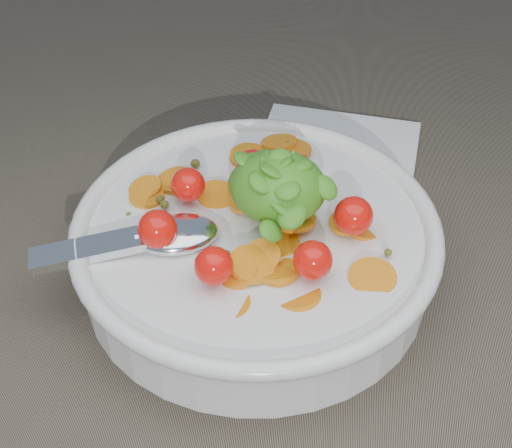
{
  "coord_description": "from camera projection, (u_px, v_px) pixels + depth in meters",
  "views": [
    {
      "loc": [
        0.05,
        -0.41,
        0.45
      ],
      "look_at": [
        0.01,
        0.03,
        0.06
      ],
      "focal_mm": 55.0,
      "sensor_mm": 36.0,
      "label": 1
    }
  ],
  "objects": [
    {
      "name": "ground",
      "position": [
        238.0,
        299.0,
        0.61
      ],
      "size": [
        6.0,
        6.0,
        0.0
      ],
      "primitive_type": "plane",
      "color": "#675B49",
      "rests_on": "ground"
    },
    {
      "name": "napkin",
      "position": [
        336.0,
        153.0,
        0.75
      ],
      "size": [
        0.17,
        0.15,
        0.01
      ],
      "primitive_type": "cube",
      "rotation": [
        0.0,
        0.0,
        -0.14
      ],
      "color": "white",
      "rests_on": "ground"
    },
    {
      "name": "bowl",
      "position": [
        256.0,
        246.0,
        0.6
      ],
      "size": [
        0.3,
        0.28,
        0.12
      ],
      "color": "white",
      "rests_on": "ground"
    }
  ]
}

